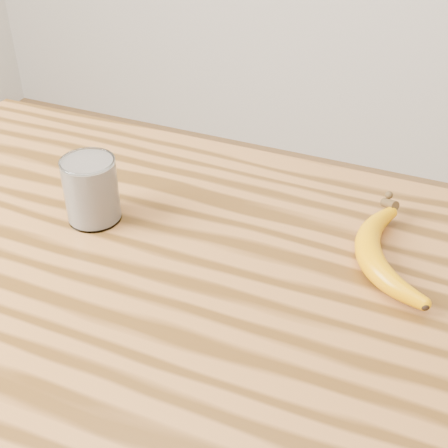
% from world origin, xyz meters
% --- Properties ---
extents(table, '(1.20, 0.80, 0.90)m').
position_xyz_m(table, '(0.00, 0.00, 0.77)').
color(table, '#9B612D').
rests_on(table, ground).
extents(smoothie_glass, '(0.09, 0.09, 0.11)m').
position_xyz_m(smoothie_glass, '(-0.16, 0.08, 0.95)').
color(smoothie_glass, white).
rests_on(smoothie_glass, table).
extents(banana, '(0.23, 0.34, 0.04)m').
position_xyz_m(banana, '(0.27, 0.14, 0.92)').
color(banana, '#E19000').
rests_on(banana, table).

